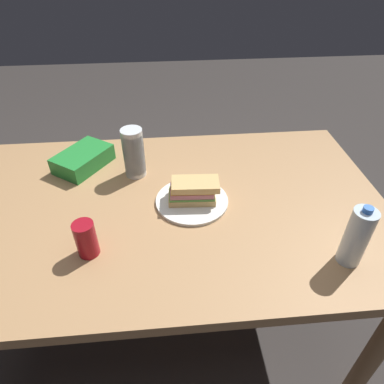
{
  "coord_description": "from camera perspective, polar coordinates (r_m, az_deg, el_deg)",
  "views": [
    {
      "loc": [
        -0.01,
        -0.97,
        1.58
      ],
      "look_at": [
        0.08,
        -0.0,
        0.81
      ],
      "focal_mm": 32.1,
      "sensor_mm": 36.0,
      "label": 1
    }
  ],
  "objects": [
    {
      "name": "plastic_cup_stack",
      "position": [
        1.38,
        -9.66,
        6.43
      ],
      "size": [
        0.08,
        0.08,
        0.2
      ],
      "color": "silver",
      "rests_on": "dining_table"
    },
    {
      "name": "paper_plate",
      "position": [
        1.27,
        0.0,
        -1.56
      ],
      "size": [
        0.27,
        0.27,
        0.01
      ],
      "primitive_type": "cylinder",
      "color": "white",
      "rests_on": "dining_table"
    },
    {
      "name": "chip_bag",
      "position": [
        1.51,
        -17.64,
        5.23
      ],
      "size": [
        0.26,
        0.27,
        0.07
      ],
      "primitive_type": "cube",
      "rotation": [
        0.0,
        0.0,
        0.95
      ],
      "color": "#268C38",
      "rests_on": "dining_table"
    },
    {
      "name": "ground_plane",
      "position": [
        1.85,
        -2.66,
        -19.97
      ],
      "size": [
        8.0,
        8.0,
        0.0
      ],
      "primitive_type": "plane",
      "color": "#383330"
    },
    {
      "name": "soda_can_red",
      "position": [
        1.1,
        -17.19,
        -7.47
      ],
      "size": [
        0.07,
        0.07,
        0.12
      ],
      "primitive_type": "cylinder",
      "color": "maroon",
      "rests_on": "dining_table"
    },
    {
      "name": "sandwich",
      "position": [
        1.24,
        0.17,
        0.16
      ],
      "size": [
        0.19,
        0.1,
        0.08
      ],
      "color": "#DBB26B",
      "rests_on": "paper_plate"
    },
    {
      "name": "water_bottle_tall",
      "position": [
        1.11,
        25.67,
        -6.73
      ],
      "size": [
        0.07,
        0.07,
        0.21
      ],
      "color": "silver",
      "rests_on": "dining_table"
    },
    {
      "name": "dining_table",
      "position": [
        1.33,
        -3.5,
        -4.79
      ],
      "size": [
        1.6,
        0.99,
        0.76
      ],
      "color": "tan",
      "rests_on": "ground_plane"
    }
  ]
}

